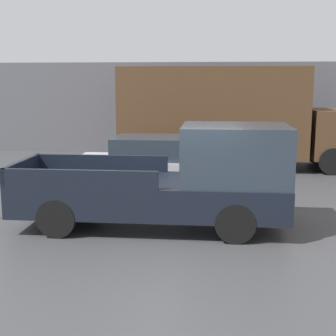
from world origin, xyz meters
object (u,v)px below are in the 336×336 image
Objects in this scene: pickup_truck at (178,181)px; car at (153,164)px; delivery_truck at (228,115)px; newspaper_box at (251,144)px.

pickup_truck is 3.49m from car.
car is at bearing -119.45° from delivery_truck.
pickup_truck is 7.45m from delivery_truck.
car is 7.63m from newspaper_box.
car is 0.50× the size of delivery_truck.
pickup_truck is at bearing -102.82° from newspaper_box.
car is at bearing 106.34° from pickup_truck.
pickup_truck is at bearing -73.66° from car.
delivery_truck is at bearing 80.24° from pickup_truck.
car is 4.41× the size of newspaper_box.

